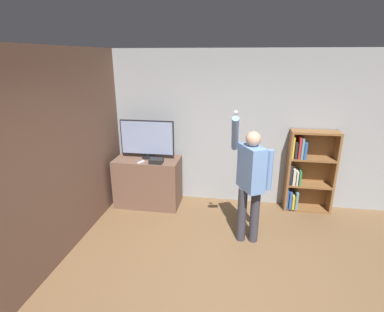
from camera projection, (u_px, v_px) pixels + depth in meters
wall_back at (240, 130)px, 5.23m from camera, size 6.49×0.06×2.70m
wall_side_brick at (80, 145)px, 4.31m from camera, size 0.06×4.25×2.70m
tv_ledge at (148, 181)px, 5.37m from camera, size 1.13×0.61×0.87m
television at (147, 139)px, 5.18m from camera, size 0.95×0.22×0.67m
game_console at (156, 161)px, 5.01m from camera, size 0.22×0.17×0.07m
remote_loose at (141, 162)px, 5.03m from camera, size 0.09×0.14×0.02m
bookshelf at (305, 172)px, 5.09m from camera, size 0.78×0.28×1.42m
person at (251, 178)px, 4.09m from camera, size 0.57×0.55×1.94m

